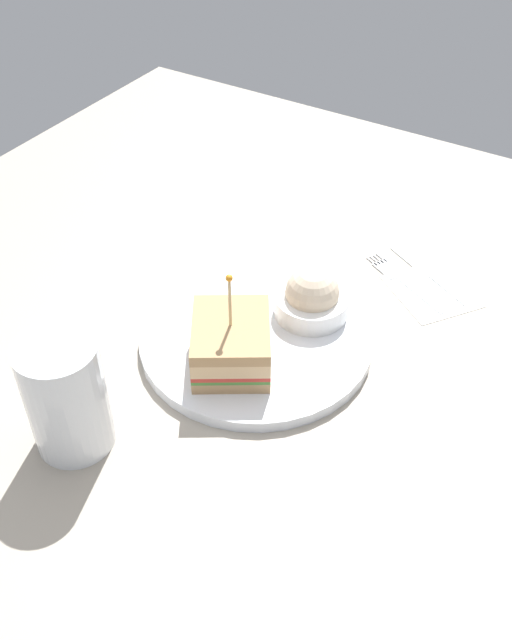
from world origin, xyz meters
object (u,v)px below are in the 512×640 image
drink_glass (67,400)px  napkin (432,291)px  knife (425,270)px  coleslaw_bowl (312,297)px  sandwich_half_center (227,341)px  plate (256,339)px  fork (397,276)px

drink_glass → napkin: (20.57, 38.20, -5.32)cm
knife → coleslaw_bowl: bearing=-116.2°
sandwich_half_center → coleslaw_bowl: sandwich_half_center is taller
plate → knife: plate is taller
plate → napkin: plate is taller
coleslaw_bowl → knife: bearing=63.8°
napkin → fork: bearing=175.1°
fork → napkin: bearing=-4.9°
drink_glass → napkin: 43.71cm
drink_glass → fork: size_ratio=1.00×
coleslaw_bowl → drink_glass: 28.38cm
sandwich_half_center → napkin: (13.47, 23.01, -3.79)cm
sandwich_half_center → drink_glass: (-7.10, -15.20, 1.53)cm
sandwich_half_center → drink_glass: sandwich_half_center is taller
plate → knife: bearing=63.1°
plate → knife: size_ratio=2.06×
coleslaw_bowl → fork: bearing=67.7°
coleslaw_bowl → sandwich_half_center: bearing=-109.4°
sandwich_half_center → knife: bearing=66.6°
knife → fork: bearing=-130.9°
fork → coleslaw_bowl: bearing=-112.3°
sandwich_half_center → fork: (8.95, 23.39, -3.69)cm
drink_glass → knife: 45.57cm
knife → drink_glass: bearing=-114.0°
sandwich_half_center → knife: sandwich_half_center is taller
knife → napkin: bearing=-55.9°
sandwich_half_center → coleslaw_bowl: size_ratio=1.46×
sandwich_half_center → napkin: size_ratio=1.24×
fork → drink_glass: bearing=-112.6°
napkin → sandwich_half_center: bearing=-120.4°
plate → napkin: bearing=54.6°
plate → coleslaw_bowl: bearing=61.4°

